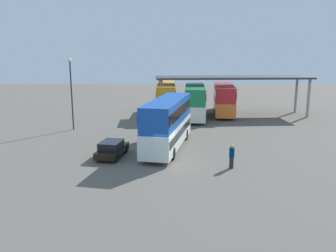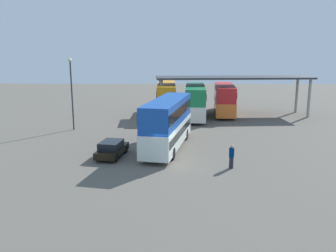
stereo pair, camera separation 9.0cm
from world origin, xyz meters
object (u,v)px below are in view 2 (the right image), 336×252
at_px(parked_hatchback, 112,149).
at_px(pedestrian_waiting, 231,156).
at_px(double_decker_main, 168,122).
at_px(double_decker_near_canopy, 167,97).
at_px(double_decker_far_right, 224,98).
at_px(lamppost_tall, 71,85).
at_px(double_decker_mid_row, 195,100).

relative_size(parked_hatchback, pedestrian_waiting, 2.34).
height_order(double_decker_main, pedestrian_waiting, double_decker_main).
bearing_deg(pedestrian_waiting, double_decker_main, 89.73).
distance_m(double_decker_near_canopy, double_decker_far_right, 8.02).
bearing_deg(double_decker_near_canopy, lamppost_tall, 134.00).
height_order(double_decker_main, double_decker_mid_row, double_decker_main).
height_order(double_decker_near_canopy, double_decker_far_right, double_decker_near_canopy).
xyz_separation_m(double_decker_mid_row, double_decker_far_right, (4.19, 2.76, -0.08)).
xyz_separation_m(double_decker_near_canopy, lamppost_tall, (-10.03, -10.13, 2.57)).
distance_m(double_decker_main, parked_hatchback, 5.63).
distance_m(double_decker_main, lamppost_tall, 13.14).
height_order(double_decker_mid_row, lamppost_tall, lamppost_tall).
height_order(double_decker_main, double_decker_near_canopy, double_decker_main).
bearing_deg(double_decker_far_right, pedestrian_waiting, 178.53).
bearing_deg(lamppost_tall, double_decker_near_canopy, 45.29).
xyz_separation_m(parked_hatchback, lamppost_tall, (-6.16, 10.08, 4.25)).
distance_m(double_decker_mid_row, pedestrian_waiting, 20.48).
bearing_deg(double_decker_far_right, double_decker_near_canopy, 96.67).
distance_m(double_decker_main, double_decker_near_canopy, 17.36).
xyz_separation_m(double_decker_main, parked_hatchback, (-4.53, -2.86, -1.73)).
bearing_deg(parked_hatchback, double_decker_main, -48.70).
distance_m(double_decker_near_canopy, lamppost_tall, 14.48).
relative_size(double_decker_main, pedestrian_waiting, 6.20).
relative_size(parked_hatchback, double_decker_mid_row, 0.37).
bearing_deg(pedestrian_waiting, double_decker_near_canopy, 62.05).
height_order(lamppost_tall, pedestrian_waiting, lamppost_tall).
distance_m(parked_hatchback, lamppost_tall, 12.56).
relative_size(double_decker_near_canopy, double_decker_mid_row, 1.01).
bearing_deg(double_decker_mid_row, parked_hatchback, 158.97).
height_order(double_decker_near_canopy, lamppost_tall, lamppost_tall).
bearing_deg(parked_hatchback, double_decker_mid_row, -14.45).
height_order(double_decker_far_right, pedestrian_waiting, double_decker_far_right).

